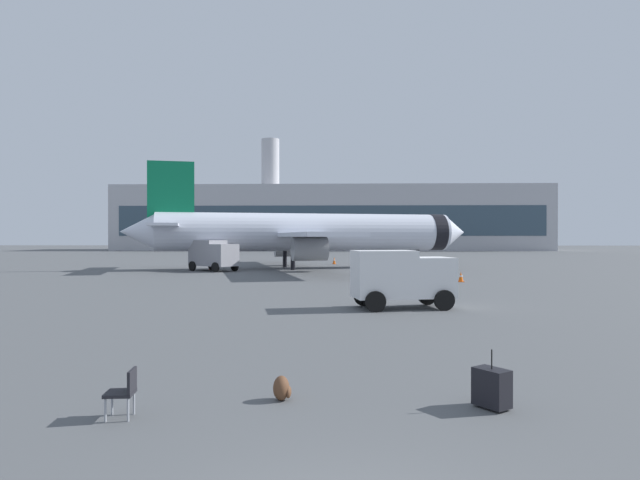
{
  "coord_description": "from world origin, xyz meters",
  "views": [
    {
      "loc": [
        -0.11,
        -5.45,
        3.2
      ],
      "look_at": [
        -1.24,
        30.12,
        3.0
      ],
      "focal_mm": 30.7,
      "sensor_mm": 36.0,
      "label": 1
    }
  ],
  "objects_px": {
    "cargo_van": "(401,276)",
    "traveller_backpack": "(282,388)",
    "safety_cone_near": "(334,261)",
    "airplane_at_gate": "(306,232)",
    "rolling_suitcase": "(492,387)",
    "safety_cone_far": "(211,266)",
    "safety_cone_mid": "(461,277)",
    "gate_chair": "(124,390)",
    "service_truck": "(213,254)"
  },
  "relations": [
    {
      "from": "safety_cone_near",
      "to": "traveller_backpack",
      "type": "relative_size",
      "value": 1.73
    },
    {
      "from": "cargo_van",
      "to": "rolling_suitcase",
      "type": "height_order",
      "value": "cargo_van"
    },
    {
      "from": "safety_cone_mid",
      "to": "traveller_backpack",
      "type": "xyz_separation_m",
      "value": [
        -9.88,
        -28.5,
        -0.12
      ]
    },
    {
      "from": "safety_cone_mid",
      "to": "traveller_backpack",
      "type": "bearing_deg",
      "value": -109.12
    },
    {
      "from": "service_truck",
      "to": "gate_chair",
      "type": "xyz_separation_m",
      "value": [
        7.93,
        -41.5,
        -1.11
      ]
    },
    {
      "from": "traveller_backpack",
      "to": "rolling_suitcase",
      "type": "bearing_deg",
      "value": -5.4
    },
    {
      "from": "safety_cone_mid",
      "to": "gate_chair",
      "type": "height_order",
      "value": "gate_chair"
    },
    {
      "from": "safety_cone_near",
      "to": "rolling_suitcase",
      "type": "height_order",
      "value": "rolling_suitcase"
    },
    {
      "from": "safety_cone_far",
      "to": "safety_cone_mid",
      "type": "bearing_deg",
      "value": -33.52
    },
    {
      "from": "rolling_suitcase",
      "to": "gate_chair",
      "type": "relative_size",
      "value": 1.28
    },
    {
      "from": "service_truck",
      "to": "rolling_suitcase",
      "type": "bearing_deg",
      "value": -70.31
    },
    {
      "from": "safety_cone_near",
      "to": "safety_cone_far",
      "type": "xyz_separation_m",
      "value": [
        -12.01,
        -11.05,
        -0.05
      ]
    },
    {
      "from": "airplane_at_gate",
      "to": "cargo_van",
      "type": "height_order",
      "value": "airplane_at_gate"
    },
    {
      "from": "cargo_van",
      "to": "safety_cone_far",
      "type": "relative_size",
      "value": 6.47
    },
    {
      "from": "airplane_at_gate",
      "to": "traveller_backpack",
      "type": "bearing_deg",
      "value": -87.29
    },
    {
      "from": "cargo_van",
      "to": "safety_cone_mid",
      "type": "bearing_deg",
      "value": 67.87
    },
    {
      "from": "safety_cone_near",
      "to": "gate_chair",
      "type": "height_order",
      "value": "gate_chair"
    },
    {
      "from": "cargo_van",
      "to": "traveller_backpack",
      "type": "height_order",
      "value": "cargo_van"
    },
    {
      "from": "cargo_van",
      "to": "safety_cone_mid",
      "type": "height_order",
      "value": "cargo_van"
    },
    {
      "from": "cargo_van",
      "to": "safety_cone_near",
      "type": "xyz_separation_m",
      "value": [
        -3.23,
        39.66,
        -1.04
      ]
    },
    {
      "from": "rolling_suitcase",
      "to": "gate_chair",
      "type": "xyz_separation_m",
      "value": [
        -6.65,
        -0.76,
        0.11
      ]
    },
    {
      "from": "cargo_van",
      "to": "safety_cone_near",
      "type": "bearing_deg",
      "value": 94.65
    },
    {
      "from": "airplane_at_gate",
      "to": "cargo_van",
      "type": "xyz_separation_m",
      "value": [
        6.08,
        -31.02,
        -2.21
      ]
    },
    {
      "from": "gate_chair",
      "to": "safety_cone_far",
      "type": "bearing_deg",
      "value": 101.16
    },
    {
      "from": "service_truck",
      "to": "safety_cone_near",
      "type": "distance_m",
      "value": 17.45
    },
    {
      "from": "cargo_van",
      "to": "safety_cone_far",
      "type": "height_order",
      "value": "cargo_van"
    },
    {
      "from": "safety_cone_near",
      "to": "safety_cone_far",
      "type": "distance_m",
      "value": 16.33
    },
    {
      "from": "traveller_backpack",
      "to": "gate_chair",
      "type": "xyz_separation_m",
      "value": [
        -2.68,
        -1.13,
        0.27
      ]
    },
    {
      "from": "airplane_at_gate",
      "to": "safety_cone_near",
      "type": "relative_size",
      "value": 42.43
    },
    {
      "from": "airplane_at_gate",
      "to": "rolling_suitcase",
      "type": "xyz_separation_m",
      "value": [
        6.09,
        -45.31,
        -3.27
      ]
    },
    {
      "from": "service_truck",
      "to": "safety_cone_mid",
      "type": "xyz_separation_m",
      "value": [
        20.49,
        -11.86,
        -1.25
      ]
    },
    {
      "from": "safety_cone_far",
      "to": "traveller_backpack",
      "type": "height_order",
      "value": "safety_cone_far"
    },
    {
      "from": "gate_chair",
      "to": "rolling_suitcase",
      "type": "bearing_deg",
      "value": 6.49
    },
    {
      "from": "safety_cone_near",
      "to": "traveller_backpack",
      "type": "bearing_deg",
      "value": -90.77
    },
    {
      "from": "airplane_at_gate",
      "to": "safety_cone_near",
      "type": "distance_m",
      "value": 9.66
    },
    {
      "from": "service_truck",
      "to": "safety_cone_mid",
      "type": "relative_size",
      "value": 7.09
    },
    {
      "from": "safety_cone_near",
      "to": "rolling_suitcase",
      "type": "relative_size",
      "value": 0.76
    },
    {
      "from": "safety_cone_far",
      "to": "rolling_suitcase",
      "type": "distance_m",
      "value": 45.53
    },
    {
      "from": "service_truck",
      "to": "safety_cone_near",
      "type": "relative_size",
      "value": 6.17
    },
    {
      "from": "airplane_at_gate",
      "to": "safety_cone_mid",
      "type": "distance_m",
      "value": 20.62
    },
    {
      "from": "safety_cone_far",
      "to": "gate_chair",
      "type": "height_order",
      "value": "gate_chair"
    },
    {
      "from": "safety_cone_mid",
      "to": "safety_cone_far",
      "type": "relative_size",
      "value": 1.0
    },
    {
      "from": "safety_cone_far",
      "to": "traveller_backpack",
      "type": "bearing_deg",
      "value": -75.13
    },
    {
      "from": "traveller_backpack",
      "to": "safety_cone_far",
      "type": "bearing_deg",
      "value": 104.87
    },
    {
      "from": "cargo_van",
      "to": "safety_cone_near",
      "type": "height_order",
      "value": "cargo_van"
    },
    {
      "from": "service_truck",
      "to": "safety_cone_mid",
      "type": "bearing_deg",
      "value": -30.07
    },
    {
      "from": "cargo_van",
      "to": "traveller_backpack",
      "type": "relative_size",
      "value": 9.79
    },
    {
      "from": "rolling_suitcase",
      "to": "safety_cone_far",
      "type": "bearing_deg",
      "value": 109.58
    },
    {
      "from": "airplane_at_gate",
      "to": "rolling_suitcase",
      "type": "relative_size",
      "value": 32.1
    },
    {
      "from": "airplane_at_gate",
      "to": "gate_chair",
      "type": "xyz_separation_m",
      "value": [
        -0.55,
        -46.07,
        -3.16
      ]
    }
  ]
}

